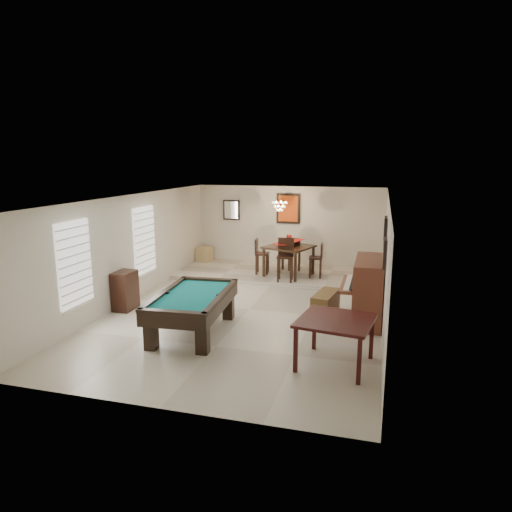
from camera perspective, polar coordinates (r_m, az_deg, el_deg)
The scene contains 26 objects.
ground_plane at distance 10.72m, azimuth -0.86°, elevation -6.72°, with size 6.00×9.00×0.02m, color beige.
wall_back at distance 14.68m, azimuth 4.05°, elevation 3.62°, with size 6.00×0.04×2.60m, color silver.
wall_front at distance 6.34m, azimuth -12.44°, elevation -7.93°, with size 6.00×0.04×2.60m, color silver.
wall_left at distance 11.56m, azimuth -15.30°, elevation 0.95°, with size 0.04×9.00×2.60m, color silver.
wall_right at distance 9.98m, azimuth 15.90°, elevation -0.80°, with size 0.04×9.00×2.60m, color silver.
ceiling at distance 10.19m, azimuth -0.90°, elevation 7.32°, with size 6.00×9.00×0.04m, color white.
dining_step at distance 13.73m, azimuth 2.94°, elevation -2.24°, with size 6.00×2.50×0.12m, color beige.
window_left_front at distance 9.74m, azimuth -21.73°, elevation -0.90°, with size 0.06×1.00×1.70m, color white.
window_left_rear at distance 12.04m, azimuth -13.76°, elevation 1.94°, with size 0.06×1.00×1.70m, color white.
pool_table at distance 9.30m, azimuth -7.88°, elevation -7.17°, with size 1.28×2.37×0.79m, color black, non-canonical shape.
square_table at distance 7.93m, azimuth 9.84°, elevation -10.57°, with size 1.19×1.19×0.82m, color black, non-canonical shape.
upright_piano at distance 10.06m, azimuth 12.97°, elevation -4.17°, with size 0.92×1.64×1.36m, color brown, non-canonical shape.
piano_bench at distance 10.23m, azimuth 8.67°, elevation -6.08°, with size 0.39×1.01×0.56m, color brown.
apothecary_chest at distance 11.02m, azimuth -16.05°, elevation -4.17°, with size 0.40×0.60×0.90m, color black.
dining_table at distance 13.21m, azimuth 4.12°, elevation -0.34°, with size 1.20×1.20×0.99m, color black, non-canonical shape.
flower_vase at distance 13.10m, azimuth 4.16°, elevation 2.24°, with size 0.13×0.13×0.22m, color red, non-canonical shape.
dining_chair_south at distance 12.57m, azimuth 3.67°, elevation -0.52°, with size 0.44×0.44×1.19m, color black, non-canonical shape.
dining_chair_north at distance 13.90m, azimuth 4.83°, elevation 0.31°, with size 0.37×0.37×1.01m, color black, non-canonical shape.
dining_chair_west at distance 13.38m, azimuth 0.79°, elevation -0.06°, with size 0.38×0.38×1.04m, color black, non-canonical shape.
dining_chair_east at distance 13.10m, azimuth 7.47°, elevation -0.54°, with size 0.36×0.36×0.98m, color black, non-canonical shape.
corner_bench at distance 15.23m, azimuth -6.49°, elevation 0.25°, with size 0.41×0.51×0.46m, color tan.
chandelier at distance 13.31m, azimuth 2.99°, elevation 6.68°, with size 0.44×0.44×0.60m, color #FFE5B2, non-canonical shape.
back_painting at distance 14.57m, azimuth 4.05°, elevation 5.94°, with size 0.75×0.06×0.95m, color #D84C14.
back_mirror at distance 15.07m, azimuth -3.09°, elevation 5.77°, with size 0.55×0.06×0.65m, color white.
right_picture_upper at distance 10.16m, azimuth 15.86°, elevation 2.88°, with size 0.06×0.55×0.65m, color slate.
right_picture_lower at distance 8.92m, azimuth 15.81°, elevation 0.35°, with size 0.06×0.45×0.55m, color gray.
Camera 1 is at (2.85, -9.75, 3.43)m, focal length 32.00 mm.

